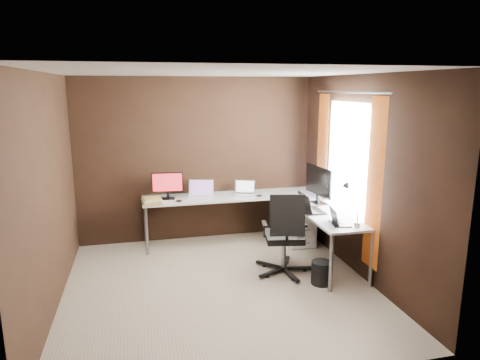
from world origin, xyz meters
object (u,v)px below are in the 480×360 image
laptop_black_small (338,220)px  wastebasket (321,273)px  laptop_white (201,194)px  monitor_left (168,184)px  laptop_black_big (309,208)px  desk_lamp (351,199)px  book_stack (152,201)px  office_chair (284,250)px  laptop_silver (245,191)px  monitor_right (319,183)px  drawer_pedestal (298,225)px

laptop_black_small → wastebasket: size_ratio=1.12×
laptop_white → wastebasket: size_ratio=1.51×
monitor_left → laptop_black_small: bearing=-35.1°
laptop_black_big → desk_lamp: desk_lamp is taller
laptop_black_big → book_stack: size_ratio=1.31×
desk_lamp → wastebasket: bearing=-171.2°
office_chair → laptop_silver: bearing=109.1°
laptop_black_big → office_chair: office_chair is taller
laptop_white → desk_lamp: bearing=-32.2°
laptop_white → desk_lamp: 2.34m
monitor_right → wastebasket: 1.36m
office_chair → laptop_black_small: bearing=-22.2°
laptop_black_big → office_chair: (-0.41, -0.21, -0.47)m
laptop_black_big → desk_lamp: bearing=-159.4°
laptop_black_small → desk_lamp: 0.31m
monitor_left → wastebasket: (1.69, -1.72, -0.81)m
drawer_pedestal → laptop_white: 1.54m
office_chair → monitor_left: bearing=146.5°
drawer_pedestal → wastebasket: (-0.21, -1.35, -0.16)m
monitor_left → monitor_right: bearing=-14.1°
drawer_pedestal → laptop_black_big: laptop_black_big is taller
laptop_black_big → book_stack: 2.20m
laptop_black_small → desk_lamp: (0.11, -0.08, 0.28)m
monitor_left → wastebasket: 2.55m
laptop_black_big → wastebasket: (-0.08, -0.62, -0.64)m
monitor_left → laptop_black_big: monitor_left is taller
drawer_pedestal → wastebasket: bearing=-98.8°
laptop_silver → laptop_black_big: size_ratio=0.97×
book_stack → desk_lamp: (2.26, -1.53, 0.28)m
monitor_right → laptop_black_small: bearing=164.0°
laptop_black_small → desk_lamp: bearing=-116.7°
drawer_pedestal → monitor_right: monitor_right is taller
laptop_black_big → office_chair: 0.66m
laptop_black_big → laptop_black_small: bearing=-167.0°
laptop_black_big → monitor_right: bearing=-38.4°
monitor_right → laptop_black_big: (-0.28, -0.35, -0.25)m
laptop_silver → wastebasket: size_ratio=1.31×
laptop_black_small → laptop_white: bearing=49.8°
monitor_left → office_chair: monitor_left is taller
laptop_white → laptop_silver: (0.68, 0.00, -0.01)m
laptop_white → desk_lamp: size_ratio=0.83×
office_chair → drawer_pedestal: bearing=70.7°
book_stack → wastebasket: book_stack is taller
office_chair → desk_lamp: bearing=-22.8°
book_stack → office_chair: size_ratio=0.27×
monitor_right → book_stack: (-2.29, 0.54, -0.26)m
book_stack → monitor_left: bearing=42.6°
drawer_pedestal → laptop_black_big: size_ratio=1.57×
laptop_black_small → wastebasket: bearing=113.0°
monitor_right → laptop_white: bearing=57.3°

